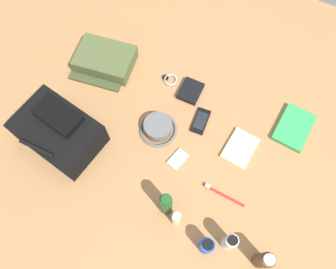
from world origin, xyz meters
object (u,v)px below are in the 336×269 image
(toothpaste_tube, at_px, (229,242))
(media_player, at_px, (178,159))
(shampoo_bottle, at_px, (166,204))
(cell_phone, at_px, (201,121))
(paperback_novel, at_px, (294,128))
(wallet, at_px, (191,91))
(toiletry_pouch, at_px, (105,60))
(deodorant_spray, at_px, (207,246))
(lotion_bottle, at_px, (176,218))
(notepad, at_px, (240,148))
(cologne_bottle, at_px, (264,260))
(bucket_hat, at_px, (158,128))
(wristwatch, at_px, (170,79))
(toothbrush, at_px, (222,194))
(backpack, at_px, (59,132))

(toothpaste_tube, relative_size, media_player, 1.46)
(shampoo_bottle, bearing_deg, cell_phone, -85.79)
(media_player, bearing_deg, paperback_novel, -138.36)
(media_player, xyz_separation_m, wallet, (0.08, -0.31, 0.01))
(toiletry_pouch, height_order, deodorant_spray, deodorant_spray)
(wallet, bearing_deg, lotion_bottle, 108.04)
(toiletry_pouch, bearing_deg, toothpaste_tube, 148.53)
(deodorant_spray, bearing_deg, media_player, -48.20)
(lotion_bottle, height_order, wallet, lotion_bottle)
(notepad, bearing_deg, lotion_bottle, 79.08)
(lotion_bottle, xyz_separation_m, notepad, (-0.11, -0.38, -0.06))
(cologne_bottle, bearing_deg, toiletry_pouch, -28.09)
(bucket_hat, relative_size, shampoo_bottle, 0.92)
(wallet, bearing_deg, paperback_novel, -176.88)
(lotion_bottle, bearing_deg, wallet, -71.24)
(paperback_novel, distance_m, cell_phone, 0.39)
(deodorant_spray, distance_m, wristwatch, 0.73)
(lotion_bottle, relative_size, wristwatch, 1.88)
(cologne_bottle, height_order, toothbrush, cologne_bottle)
(backpack, relative_size, notepad, 2.36)
(wallet, bearing_deg, toothbrush, 128.72)
(cell_phone, relative_size, wallet, 1.10)
(bucket_hat, height_order, toothpaste_tube, toothpaste_tube)
(toothpaste_tube, relative_size, deodorant_spray, 1.24)
(notepad, bearing_deg, toothbrush, 96.83)
(deodorant_spray, xyz_separation_m, cell_phone, (0.22, -0.46, -0.05))
(lotion_bottle, relative_size, notepad, 0.89)
(backpack, relative_size, toiletry_pouch, 1.28)
(toothpaste_tube, bearing_deg, backpack, -6.81)
(cell_phone, distance_m, notepad, 0.20)
(notepad, bearing_deg, media_player, 41.66)
(backpack, distance_m, lotion_bottle, 0.58)
(shampoo_bottle, distance_m, notepad, 0.40)
(toothpaste_tube, distance_m, shampoo_bottle, 0.26)
(lotion_bottle, height_order, wristwatch, lotion_bottle)
(cell_phone, bearing_deg, deodorant_spray, 115.72)
(deodorant_spray, bearing_deg, wristwatch, -53.89)
(deodorant_spray, distance_m, notepad, 0.42)
(lotion_bottle, relative_size, shampoo_bottle, 0.77)
(deodorant_spray, height_order, paperback_novel, deodorant_spray)
(backpack, height_order, bucket_hat, backpack)
(shampoo_bottle, height_order, notepad, shampoo_bottle)
(toiletry_pouch, height_order, notepad, toiletry_pouch)
(toiletry_pouch, relative_size, notepad, 1.84)
(media_player, relative_size, notepad, 0.63)
(lotion_bottle, relative_size, media_player, 1.40)
(paperback_novel, relative_size, toothbrush, 1.13)
(toiletry_pouch, bearing_deg, lotion_bottle, 140.03)
(backpack, xyz_separation_m, paperback_novel, (-0.85, -0.46, -0.06))
(bucket_hat, xyz_separation_m, toothbrush, (-0.35, 0.14, -0.02))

